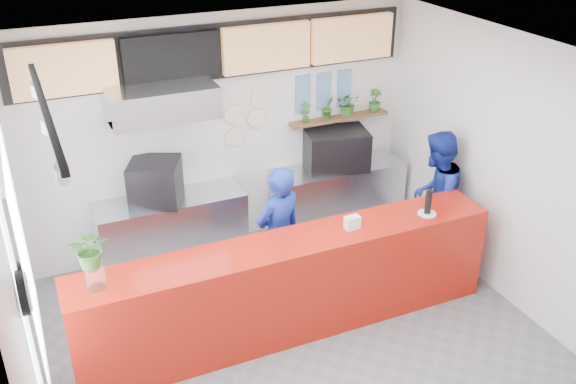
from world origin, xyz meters
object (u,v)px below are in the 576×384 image
object	(u,v)px
espresso_machine	(336,149)
panini_oven	(155,182)
service_counter	(291,286)
pepper_mill	(428,201)
staff_center	(279,236)
staff_right	(434,199)

from	to	relation	value
espresso_machine	panini_oven	bearing A→B (deg)	-168.01
service_counter	pepper_mill	size ratio (longest dim) A/B	15.92
panini_oven	staff_center	xyz separation A→B (m)	(1.05, -1.23, -0.33)
staff_center	espresso_machine	bearing A→B (deg)	-153.98
panini_oven	espresso_machine	bearing A→B (deg)	24.15
staff_center	staff_right	distance (m)	2.07
panini_oven	pepper_mill	distance (m)	3.15
pepper_mill	panini_oven	bearing A→B (deg)	143.34
service_counter	pepper_mill	distance (m)	1.74
panini_oven	staff_right	distance (m)	3.37
panini_oven	espresso_machine	world-z (taller)	espresso_machine
service_counter	staff_right	xyz separation A→B (m)	(2.17, 0.57, 0.31)
panini_oven	staff_right	world-z (taller)	staff_right
service_counter	staff_right	world-z (taller)	staff_right
staff_right	service_counter	bearing A→B (deg)	-16.23
panini_oven	pepper_mill	size ratio (longest dim) A/B	2.00
panini_oven	staff_center	distance (m)	1.65
espresso_machine	staff_right	bearing A→B (deg)	-47.78
espresso_machine	staff_center	distance (m)	1.86
staff_center	pepper_mill	distance (m)	1.67
service_counter	pepper_mill	world-z (taller)	pepper_mill
service_counter	espresso_machine	bearing A→B (deg)	50.98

